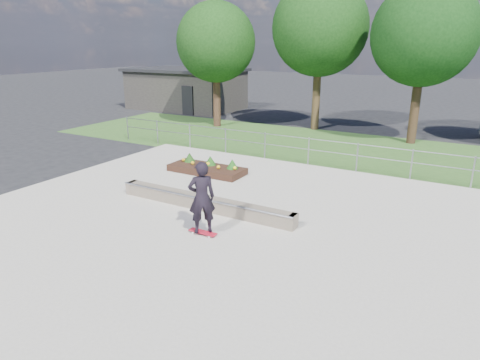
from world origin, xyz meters
name	(u,v)px	position (x,y,z in m)	size (l,w,h in m)	color
ground	(206,232)	(0.00, 0.00, 0.00)	(120.00, 120.00, 0.00)	black
grass_verge	(334,148)	(0.00, 11.00, 0.01)	(30.00, 8.00, 0.02)	#2D5120
concrete_slab	(206,231)	(0.00, 0.00, 0.03)	(15.00, 15.00, 0.06)	#A7A094
fence	(309,148)	(0.00, 7.50, 0.77)	(20.06, 0.06, 1.20)	#989BA1
building	(186,88)	(-14.00, 18.00, 1.51)	(8.40, 5.40, 3.00)	#292724
tree_far_left	(216,43)	(-8.00, 13.00, 4.85)	(4.55, 4.55, 7.15)	#351F15
tree_mid_left	(320,28)	(-2.50, 15.00, 5.61)	(5.25, 5.25, 8.25)	#362515
tree_mid_right	(424,34)	(3.00, 14.00, 5.23)	(4.90, 4.90, 7.70)	black
grind_ledge	(204,203)	(-0.93, 1.26, 0.26)	(6.00, 0.44, 0.43)	brown
planter_bed	(208,168)	(-2.98, 4.51, 0.24)	(3.00, 1.20, 0.61)	black
skateboarder	(202,198)	(0.07, -0.25, 1.09)	(0.82, 0.81, 2.00)	white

